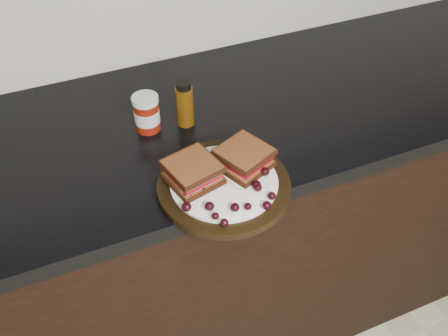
{
  "coord_description": "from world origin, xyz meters",
  "views": [
    {
      "loc": [
        -0.35,
        0.78,
        1.65
      ],
      "look_at": [
        -0.06,
        1.45,
        0.96
      ],
      "focal_mm": 40.0,
      "sensor_mm": 36.0,
      "label": 1
    }
  ],
  "objects_px": {
    "sandwich_left": "(193,172)",
    "oil_bottle": "(185,103)",
    "plate": "(224,186)",
    "condiment_jar": "(147,113)"
  },
  "relations": [
    {
      "from": "sandwich_left",
      "to": "oil_bottle",
      "type": "xyz_separation_m",
      "value": [
        0.06,
        0.22,
        0.01
      ]
    },
    {
      "from": "sandwich_left",
      "to": "condiment_jar",
      "type": "relative_size",
      "value": 1.1
    },
    {
      "from": "plate",
      "to": "condiment_jar",
      "type": "distance_m",
      "value": 0.28
    },
    {
      "from": "sandwich_left",
      "to": "condiment_jar",
      "type": "bearing_deg",
      "value": 83.3
    },
    {
      "from": "condiment_jar",
      "to": "oil_bottle",
      "type": "xyz_separation_m",
      "value": [
        0.09,
        -0.01,
        0.01
      ]
    },
    {
      "from": "sandwich_left",
      "to": "oil_bottle",
      "type": "distance_m",
      "value": 0.23
    },
    {
      "from": "sandwich_left",
      "to": "oil_bottle",
      "type": "height_order",
      "value": "oil_bottle"
    },
    {
      "from": "plate",
      "to": "condiment_jar",
      "type": "relative_size",
      "value": 3.07
    },
    {
      "from": "sandwich_left",
      "to": "oil_bottle",
      "type": "bearing_deg",
      "value": 60.47
    },
    {
      "from": "condiment_jar",
      "to": "sandwich_left",
      "type": "bearing_deg",
      "value": -82.84
    }
  ]
}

